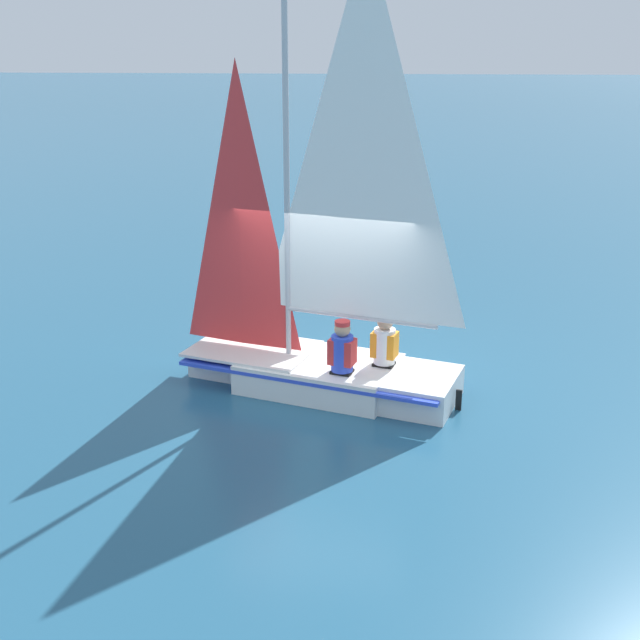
% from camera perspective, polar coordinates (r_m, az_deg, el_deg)
% --- Properties ---
extents(ground_plane, '(260.00, 260.00, 0.00)m').
position_cam_1_polar(ground_plane, '(11.53, -0.00, -4.80)').
color(ground_plane, '#235675').
extents(sailboat_main, '(4.07, 2.41, 6.09)m').
position_cam_1_polar(sailboat_main, '(11.16, 0.17, -0.19)').
color(sailboat_main, white).
rests_on(sailboat_main, ground_plane).
extents(sailor_helm, '(0.40, 0.37, 1.16)m').
position_cam_1_polar(sailor_helm, '(10.87, 1.58, -2.73)').
color(sailor_helm, black).
rests_on(sailor_helm, ground_plane).
extents(sailor_crew, '(0.40, 0.37, 1.16)m').
position_cam_1_polar(sailor_crew, '(11.15, 4.60, -2.20)').
color(sailor_crew, black).
rests_on(sailor_crew, ground_plane).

